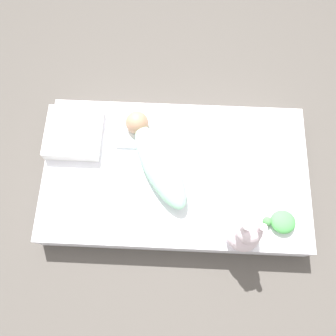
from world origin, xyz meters
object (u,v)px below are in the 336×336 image
object	(u,v)px
pillow	(74,133)
turtle_plush	(281,222)
bunny_plush	(245,233)
swaddled_baby	(156,160)

from	to	relation	value
pillow	turtle_plush	size ratio (longest dim) A/B	1.84
pillow	bunny_plush	bearing A→B (deg)	150.18
bunny_plush	turtle_plush	distance (m)	0.24
bunny_plush	turtle_plush	bearing A→B (deg)	-159.58
pillow	turtle_plush	bearing A→B (deg)	158.35
swaddled_baby	bunny_plush	size ratio (longest dim) A/B	1.78
swaddled_baby	turtle_plush	xyz separation A→B (m)	(-0.65, 0.29, -0.03)
turtle_plush	bunny_plush	bearing A→B (deg)	20.42
swaddled_baby	pillow	size ratio (longest dim) A/B	1.92
pillow	bunny_plush	world-z (taller)	bunny_plush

